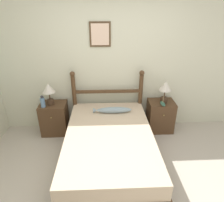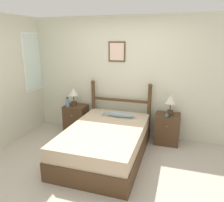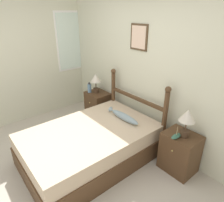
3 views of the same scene
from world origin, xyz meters
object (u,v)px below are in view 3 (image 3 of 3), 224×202
object	(u,v)px
table_lamp_right	(187,118)
model_boat	(176,136)
bottle	(89,88)
fish_pillow	(124,116)
bed	(91,145)
nightstand_left	(98,106)
table_lamp_left	(96,80)
nightstand_right	(180,152)

from	to	relation	value
table_lamp_right	model_boat	bearing A→B (deg)	-113.03
bottle	fish_pillow	size ratio (longest dim) A/B	0.33
bed	fish_pillow	bearing A→B (deg)	82.31
bottle	fish_pillow	bearing A→B (deg)	-7.06
bed	nightstand_left	size ratio (longest dim) A/B	3.33
bed	table_lamp_left	world-z (taller)	table_lamp_left
nightstand_left	nightstand_right	size ratio (longest dim) A/B	1.00
bottle	model_boat	xyz separation A→B (m)	(2.17, -0.02, -0.07)
bed	bottle	distance (m)	1.47
bed	nightstand_right	xyz separation A→B (m)	(1.03, 0.88, 0.04)
model_boat	fish_pillow	world-z (taller)	model_boat
nightstand_right	bottle	xyz separation A→B (m)	(-2.19, -0.11, 0.41)
nightstand_left	table_lamp_right	size ratio (longest dim) A/B	1.50
nightstand_right	table_lamp_right	bearing A→B (deg)	-22.44
bed	table_lamp_left	xyz separation A→B (m)	(-1.06, 0.87, 0.63)
nightstand_left	model_boat	size ratio (longest dim) A/B	3.07
fish_pillow	table_lamp_left	bearing A→B (deg)	167.63
nightstand_left	table_lamp_left	size ratio (longest dim) A/B	1.50
table_lamp_right	bottle	world-z (taller)	table_lamp_right
bottle	nightstand_right	bearing A→B (deg)	2.85
bottle	table_lamp_right	bearing A→B (deg)	2.51
bed	model_boat	distance (m)	1.31
table_lamp_right	nightstand_left	bearing A→B (deg)	179.68
table_lamp_left	table_lamp_right	size ratio (longest dim) A/B	1.00
nightstand_left	table_lamp_left	bearing A→B (deg)	-152.94
nightstand_left	nightstand_right	world-z (taller)	same
nightstand_left	fish_pillow	size ratio (longest dim) A/B	0.91
nightstand_left	table_lamp_right	world-z (taller)	table_lamp_right
bottle	model_boat	bearing A→B (deg)	-0.48
bed	table_lamp_right	size ratio (longest dim) A/B	4.98
table_lamp_left	bottle	bearing A→B (deg)	-138.83
bed	bottle	xyz separation A→B (m)	(-1.17, 0.77, 0.44)
bed	table_lamp_left	size ratio (longest dim) A/B	4.98
nightstand_right	model_boat	size ratio (longest dim) A/B	3.07
nightstand_right	fish_pillow	bearing A→B (deg)	-164.41
bed	fish_pillow	distance (m)	0.70
table_lamp_left	table_lamp_right	world-z (taller)	same
nightstand_right	bed	bearing A→B (deg)	-139.49
nightstand_right	table_lamp_left	distance (m)	2.17
fish_pillow	nightstand_left	bearing A→B (deg)	166.65
table_lamp_left	fish_pillow	size ratio (longest dim) A/B	0.61
bed	nightstand_left	bearing A→B (deg)	139.49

